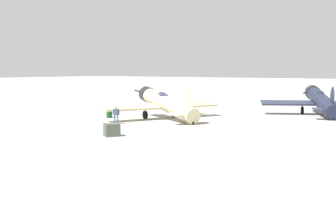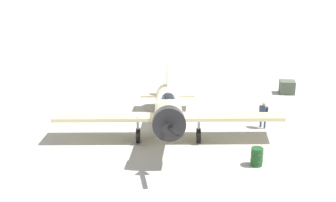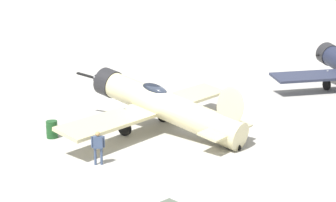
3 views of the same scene
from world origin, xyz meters
name	(u,v)px [view 1 (image 1 of 3)]	position (x,y,z in m)	size (l,w,h in m)	color
ground_plane	(168,120)	(0.00, 0.00, 0.00)	(400.00, 400.00, 0.00)	#A8A59E
airplane_foreground	(165,104)	(-0.45, 0.22, 1.52)	(10.51, 11.84, 3.25)	beige
airplane_mid_apron	(321,101)	(11.04, 12.45, 1.52)	(11.69, 10.43, 3.31)	#1E2338
ground_crew_mechanic	(116,113)	(-2.08, -5.12, 0.94)	(0.58, 0.33, 1.55)	#384766
equipment_crate	(112,130)	(2.25, -10.59, 0.46)	(1.33, 1.38, 0.92)	#4C5647
fuel_drum	(109,113)	(-5.74, -1.92, 0.45)	(0.62, 0.62, 0.91)	#19471E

